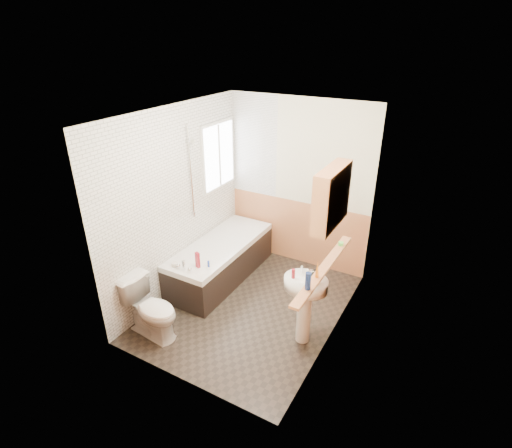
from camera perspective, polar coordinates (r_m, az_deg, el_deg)
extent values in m
plane|color=black|center=(5.37, -0.80, -11.71)|extent=(2.80, 2.80, 0.00)
plane|color=white|center=(4.32, -1.01, 15.51)|extent=(2.80, 2.80, 0.00)
cube|color=beige|center=(5.88, 6.05, 5.60)|extent=(2.20, 0.02, 2.50)
cube|color=beige|center=(3.72, -11.94, -7.85)|extent=(2.20, 0.02, 2.50)
cube|color=beige|center=(5.31, -11.33, 2.92)|extent=(0.02, 2.80, 2.50)
cube|color=beige|center=(4.32, 11.96, -2.74)|extent=(0.02, 2.80, 2.50)
cube|color=tan|center=(4.73, 10.87, -10.67)|extent=(0.01, 2.80, 1.00)
cube|color=tan|center=(4.19, -10.77, -16.26)|extent=(2.20, 0.01, 1.00)
cube|color=tan|center=(6.16, 5.64, -1.01)|extent=(2.20, 0.01, 1.00)
cube|color=white|center=(5.29, -11.15, 2.88)|extent=(0.01, 2.80, 2.50)
cube|color=white|center=(6.01, -0.27, 11.21)|extent=(0.75, 0.01, 1.50)
cube|color=white|center=(5.86, -5.35, 9.68)|extent=(0.03, 0.79, 0.99)
cube|color=white|center=(5.85, -5.25, 9.67)|extent=(0.01, 0.70, 0.90)
cube|color=white|center=(5.85, -5.24, 9.67)|extent=(0.01, 0.04, 0.90)
cube|color=black|center=(5.85, -5.00, -5.48)|extent=(0.70, 1.83, 0.48)
cube|color=white|center=(5.71, -5.11, -3.09)|extent=(0.70, 1.83, 0.08)
cube|color=white|center=(5.71, -5.10, -3.18)|extent=(0.56, 1.69, 0.04)
cylinder|color=silver|center=(5.10, -10.30, -5.87)|extent=(0.04, 0.04, 0.14)
sphere|color=silver|center=(5.16, -11.05, -5.88)|extent=(0.06, 0.06, 0.06)
sphere|color=silver|center=(5.06, -9.47, -6.44)|extent=(0.06, 0.06, 0.06)
cylinder|color=silver|center=(5.34, -9.30, 7.23)|extent=(0.02, 0.02, 1.27)
cylinder|color=silver|center=(5.56, -8.88, 1.52)|extent=(0.05, 0.05, 0.02)
cylinder|color=silver|center=(5.19, -9.78, 13.34)|extent=(0.05, 0.05, 0.02)
cylinder|color=silver|center=(5.19, -9.20, 11.59)|extent=(0.07, 0.08, 0.09)
imported|color=white|center=(4.91, -14.75, -11.65)|extent=(0.76, 0.47, 0.71)
cylinder|color=white|center=(4.71, 6.83, -12.90)|extent=(0.16, 0.16, 0.69)
ellipsoid|color=white|center=(4.45, 7.13, -8.48)|extent=(0.50, 0.40, 0.13)
cylinder|color=silver|center=(4.49, 6.55, -6.45)|extent=(0.03, 0.03, 0.08)
cylinder|color=silver|center=(4.44, 8.83, -7.06)|extent=(0.03, 0.03, 0.08)
cylinder|color=silver|center=(4.43, 7.61, -6.56)|extent=(0.02, 0.11, 0.09)
cube|color=tan|center=(4.22, 9.72, -6.23)|extent=(0.10, 1.53, 0.03)
cube|color=tan|center=(3.98, 10.76, 3.79)|extent=(0.16, 0.67, 0.61)
cube|color=silver|center=(3.87, 8.78, 3.25)|extent=(0.01, 0.26, 0.46)
cube|color=silver|center=(4.15, 10.42, 4.75)|extent=(0.01, 0.26, 0.46)
cylinder|color=navy|center=(3.81, 7.45, -8.09)|extent=(0.07, 0.07, 0.18)
cone|color=orange|center=(3.99, 8.76, -6.33)|extent=(0.05, 0.05, 0.19)
cylinder|color=#59C647|center=(4.64, 12.03, -2.77)|extent=(0.07, 0.07, 0.04)
imported|color=black|center=(4.33, 8.33, -7.90)|extent=(0.14, 0.19, 0.08)
cylinder|color=maroon|center=(4.38, 5.35, -7.07)|extent=(0.04, 0.04, 0.11)
cube|color=maroon|center=(5.12, -8.35, -5.11)|extent=(0.07, 0.05, 0.21)
cylinder|color=silver|center=(5.23, -11.55, -5.68)|extent=(0.09, 0.09, 0.05)
cylinder|color=#19339E|center=(5.14, -6.81, -5.68)|extent=(0.04, 0.04, 0.08)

